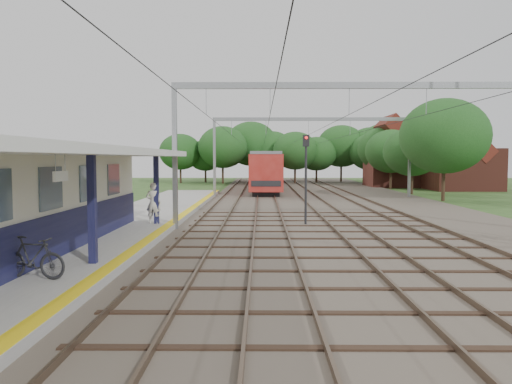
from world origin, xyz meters
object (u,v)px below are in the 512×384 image
object	(u,v)px
person	(153,203)
signal_post	(306,168)
train	(265,168)
bicycle	(32,258)

from	to	relation	value
person	signal_post	size ratio (longest dim) A/B	0.43
person	train	world-z (taller)	train
person	train	size ratio (longest dim) A/B	0.05
train	signal_post	xyz separation A→B (m)	(1.85, -36.22, 0.76)
person	bicycle	distance (m)	11.00
bicycle	train	bearing A→B (deg)	3.42
bicycle	train	distance (m)	49.28
bicycle	signal_post	bearing A→B (deg)	-22.03
person	train	distance (m)	38.32
bicycle	signal_post	xyz separation A→B (m)	(8.15, 12.65, 2.08)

